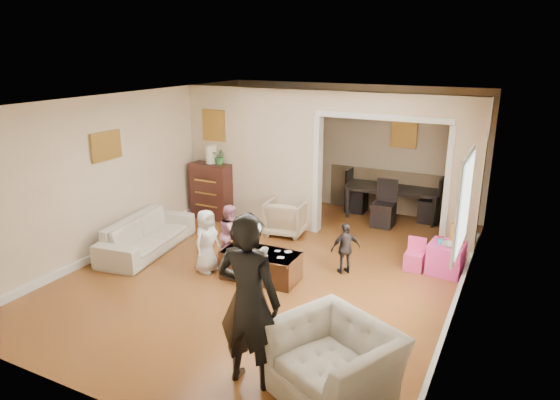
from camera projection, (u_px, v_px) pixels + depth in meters
The scene contains 27 objects.
floor at pixel (274, 267), 7.79m from camera, with size 7.00×7.00×0.00m, color #935826.
partition_left at pixel (254, 156), 9.53m from camera, with size 2.75×0.18×2.60m, color beige.
partition_right at pixel (464, 179), 7.88m from camera, with size 0.55×0.18×2.60m, color beige.
partition_header at pixel (384, 103), 8.14m from camera, with size 2.22×0.18×0.35m, color beige.
window_pane at pixel (464, 204), 5.82m from camera, with size 0.03×0.95×1.10m, color white.
framed_art_partition at pixel (214, 125), 9.64m from camera, with size 0.45×0.03×0.55m, color brown.
framed_art_sofa_wall at pixel (106, 146), 7.92m from camera, with size 0.03×0.55×0.40m, color brown.
framed_art_alcove at pixel (404, 133), 9.75m from camera, with size 0.45×0.03×0.55m, color brown.
sofa at pixel (147, 235), 8.36m from camera, with size 1.95×0.76×0.57m, color beige.
armchair_back at pixel (286, 217), 9.10m from camera, with size 0.68×0.70×0.64m, color tan.
armchair_front at pixel (334, 363), 4.83m from camera, with size 1.13×0.99×0.74m, color beige.
dresser at pixel (213, 190), 9.93m from camera, with size 0.81×0.46×1.12m, color #351310.
table_lamp at pixel (211, 154), 9.72m from camera, with size 0.22×0.22×0.36m, color #F8EECA.
potted_plant at pixel (220, 156), 9.64m from camera, with size 0.28×0.25×0.31m, color #397433.
coffee_table at pixel (261, 265), 7.35m from camera, with size 1.13×0.56×0.42m, color #382211.
coffee_cup at pixel (265, 251), 7.19m from camera, with size 0.11×0.11×0.10m, color silver.
play_table at pixel (446, 258), 7.53m from camera, with size 0.50×0.50×0.48m, color #FF43B0.
cereal_box at pixel (458, 233), 7.45m from camera, with size 0.20×0.07×0.30m, color gold.
cyan_cup at pixel (440, 241), 7.45m from camera, with size 0.08×0.08×0.08m, color #27A1C4.
toy_block at pixel (441, 238), 7.61m from camera, with size 0.08×0.06×0.05m, color red.
play_bowl at pixel (450, 245), 7.33m from camera, with size 0.23×0.23×0.06m, color silver.
dining_table at pixel (392, 201), 10.04m from camera, with size 1.84×1.03×0.65m, color black.
adult_person at pixel (249, 301), 4.87m from camera, with size 0.67×0.44×1.84m, color black.
child_kneel_a at pixel (207, 241), 7.51m from camera, with size 0.48×0.32×0.99m, color white.
child_kneel_b at pixel (231, 234), 7.83m from camera, with size 0.47×0.36×0.96m, color pink.
child_toddler at pixel (346, 248), 7.49m from camera, with size 0.47×0.20×0.80m, color black.
craft_papers at pixel (271, 252), 7.30m from camera, with size 0.71×0.45×0.00m.
Camera 1 is at (3.30, -6.32, 3.31)m, focal length 31.83 mm.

